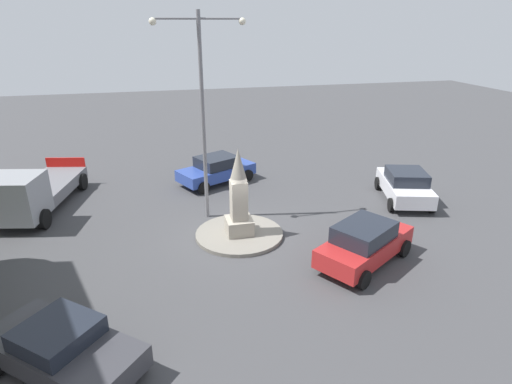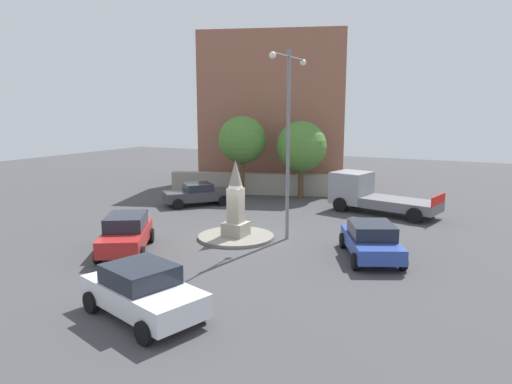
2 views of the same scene
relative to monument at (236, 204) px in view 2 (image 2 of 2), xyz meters
name	(u,v)px [view 2 (image 2 of 2)]	position (x,y,z in m)	size (l,w,h in m)	color
ground_plane	(236,238)	(0.00, 0.00, -1.65)	(80.00, 80.00, 0.00)	#424244
traffic_island	(236,237)	(0.00, 0.00, -1.57)	(3.52, 3.52, 0.15)	gray
monument	(236,204)	(0.00, 0.00, 0.00)	(1.03, 1.03, 3.51)	#9E9687
streetlamp	(288,127)	(-1.00, 2.14, 3.48)	(3.63, 0.28, 8.47)	slate
car_blue_parked_left	(371,240)	(0.07, 6.26, -0.90)	(4.40, 3.36, 1.45)	#2D479E
car_dark_grey_far_side	(197,194)	(-5.63, -5.94, -0.94)	(4.26, 4.03, 1.36)	#38383D
car_red_passing	(126,233)	(3.89, -3.07, -0.84)	(4.31, 3.54, 1.57)	#B22323
car_white_parked_right	(143,291)	(8.45, 1.71, -0.86)	(2.92, 4.32, 1.54)	silver
truck_grey_near_island	(371,194)	(-8.47, 4.18, -0.60)	(3.46, 6.43, 2.25)	gray
stone_boundary_wall	(266,184)	(-10.88, -3.68, -0.91)	(13.56, 0.70, 1.48)	#9E9687
corner_building	(274,111)	(-15.31, -5.18, 4.09)	(10.63, 6.35, 11.47)	#935B47
tree_near_wall	(301,147)	(-10.71, -1.05, 1.81)	(3.35, 3.35, 5.15)	brown
tree_mid_cluster	(242,140)	(-9.44, -4.81, 2.21)	(3.21, 3.21, 5.49)	brown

